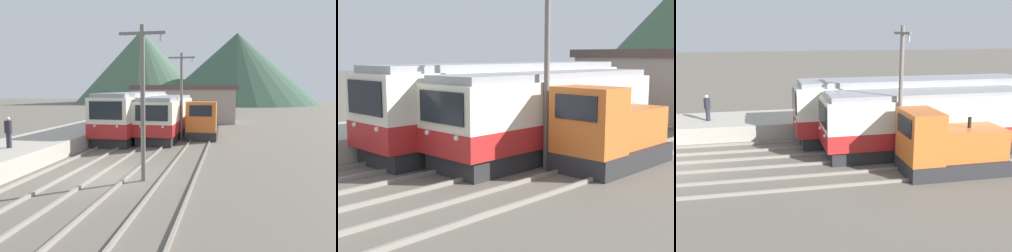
% 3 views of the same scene
% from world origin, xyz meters
% --- Properties ---
extents(commuter_train_left, '(2.84, 14.20, 3.69)m').
position_xyz_m(commuter_train_left, '(-2.60, 13.12, 1.71)').
color(commuter_train_left, '#28282B').
rests_on(commuter_train_left, ground).
extents(commuter_train_center, '(2.84, 11.34, 3.38)m').
position_xyz_m(commuter_train_center, '(0.20, 12.85, 1.58)').
color(commuter_train_center, '#28282B').
rests_on(commuter_train_center, ground).
extents(shunting_locomotive, '(2.40, 4.81, 3.00)m').
position_xyz_m(shunting_locomotive, '(3.20, 12.56, 1.21)').
color(shunting_locomotive, '#28282B').
rests_on(shunting_locomotive, ground).
extents(catenary_mast_mid, '(2.00, 0.20, 6.68)m').
position_xyz_m(catenary_mast_mid, '(1.71, 10.76, 3.66)').
color(catenary_mast_mid, slate).
rests_on(catenary_mast_mid, ground).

